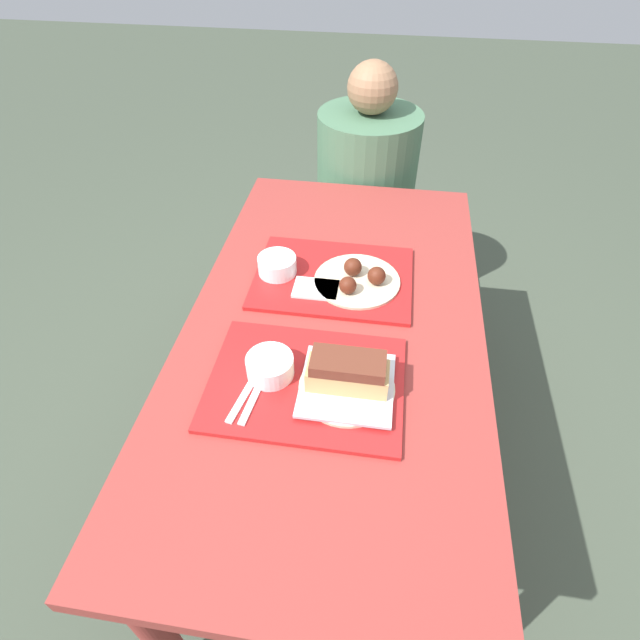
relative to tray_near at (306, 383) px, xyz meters
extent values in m
plane|color=#424C3D|center=(0.04, 0.22, -0.78)|extent=(12.00, 12.00, 0.00)
cube|color=maroon|center=(0.04, 0.22, -0.03)|extent=(0.77, 1.46, 0.04)
cylinder|color=maroon|center=(-0.29, -0.43, -0.41)|extent=(0.07, 0.07, 0.73)
cylinder|color=maroon|center=(-0.29, 0.87, -0.41)|extent=(0.07, 0.07, 0.73)
cylinder|color=maroon|center=(0.36, 0.87, -0.41)|extent=(0.07, 0.07, 0.73)
cube|color=maroon|center=(0.04, 1.17, -0.37)|extent=(0.73, 0.28, 0.04)
cylinder|color=maroon|center=(-0.27, 1.17, -0.58)|extent=(0.06, 0.06, 0.39)
cylinder|color=maroon|center=(0.34, 1.17, -0.58)|extent=(0.06, 0.06, 0.39)
cube|color=red|center=(0.00, 0.00, 0.00)|extent=(0.44, 0.34, 0.01)
cube|color=red|center=(0.01, 0.39, 0.00)|extent=(0.44, 0.34, 0.01)
cylinder|color=white|center=(-0.08, 0.01, 0.03)|extent=(0.11, 0.11, 0.05)
cylinder|color=beige|center=(-0.08, 0.01, 0.05)|extent=(0.10, 0.10, 0.01)
cylinder|color=beige|center=(0.09, -0.01, 0.01)|extent=(0.22, 0.22, 0.01)
cube|color=silver|center=(0.09, -0.01, 0.02)|extent=(0.21, 0.21, 0.01)
cube|color=tan|center=(0.09, -0.01, 0.05)|extent=(0.18, 0.07, 0.05)
cube|color=brown|center=(0.09, -0.01, 0.09)|extent=(0.16, 0.08, 0.03)
cube|color=white|center=(-0.13, -0.06, 0.01)|extent=(0.05, 0.17, 0.00)
cube|color=white|center=(-0.10, -0.06, 0.01)|extent=(0.04, 0.17, 0.00)
cube|color=teal|center=(0.03, 0.08, 0.01)|extent=(0.04, 0.03, 0.01)
cylinder|color=white|center=(-0.15, 0.38, 0.03)|extent=(0.11, 0.11, 0.05)
cylinder|color=beige|center=(-0.15, 0.38, 0.05)|extent=(0.10, 0.10, 0.01)
cylinder|color=beige|center=(0.08, 0.37, 0.01)|extent=(0.24, 0.24, 0.01)
sphere|color=#562314|center=(0.13, 0.37, 0.04)|extent=(0.05, 0.05, 0.05)
sphere|color=#562314|center=(0.07, 0.40, 0.04)|extent=(0.05, 0.05, 0.05)
sphere|color=#562314|center=(0.06, 0.32, 0.04)|extent=(0.05, 0.05, 0.05)
cube|color=white|center=(-0.03, 0.32, 0.01)|extent=(0.12, 0.09, 0.01)
cylinder|color=#477051|center=(0.05, 1.17, -0.09)|extent=(0.40, 0.40, 0.52)
sphere|color=#936B4C|center=(0.05, 1.17, 0.26)|extent=(0.18, 0.18, 0.18)
camera|label=1|loc=(0.14, -0.72, 0.89)|focal=28.00mm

